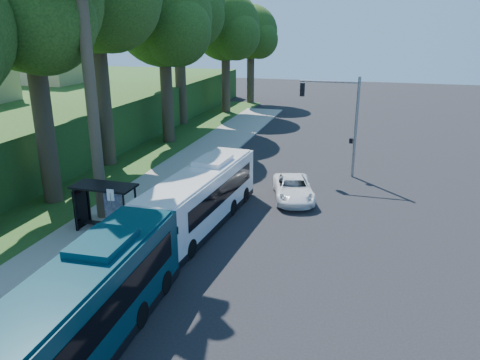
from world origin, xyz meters
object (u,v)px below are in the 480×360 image
(bus_shelter, at_px, (102,198))
(pickup, at_px, (293,188))
(white_bus, at_px, (201,197))
(teal_bus, at_px, (79,313))

(bus_shelter, bearing_deg, pickup, 39.58)
(bus_shelter, distance_m, white_bus, 5.08)
(bus_shelter, distance_m, teal_bus, 10.12)
(white_bus, xyz_separation_m, teal_bus, (-0.01, -11.01, 0.06))
(bus_shelter, distance_m, pickup, 11.43)
(pickup, bearing_deg, bus_shelter, -155.81)
(white_bus, bearing_deg, pickup, 55.81)
(white_bus, relative_size, teal_bus, 0.97)
(teal_bus, bearing_deg, white_bus, 87.68)
(white_bus, bearing_deg, teal_bus, -86.13)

